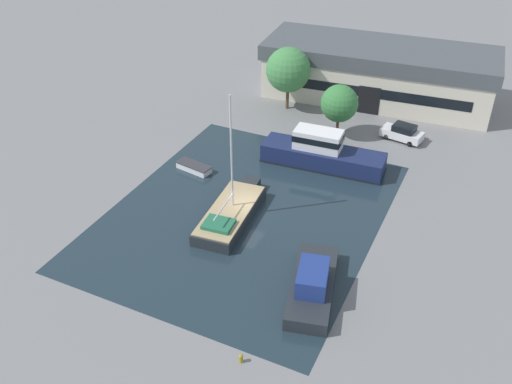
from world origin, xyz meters
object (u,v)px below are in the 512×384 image
at_px(quay_tree_by_water, 339,103).
at_px(small_dinghy, 194,167).
at_px(parked_car, 402,133).
at_px(quay_tree_near_building, 288,70).
at_px(cabin_boat, 313,284).
at_px(sailboat_moored, 231,213).
at_px(warehouse_building, 378,72).
at_px(motor_cruiser, 322,153).

height_order(quay_tree_by_water, small_dinghy, quay_tree_by_water).
xyz_separation_m(parked_car, small_dinghy, (-16.23, -14.31, -0.52)).
bearing_deg(quay_tree_near_building, quay_tree_by_water, -29.12).
height_order(parked_car, cabin_boat, cabin_boat).
height_order(parked_car, sailboat_moored, sailboat_moored).
relative_size(quay_tree_by_water, small_dinghy, 1.54).
bearing_deg(quay_tree_by_water, quay_tree_near_building, 150.88).
relative_size(warehouse_building, sailboat_moored, 2.46).
relative_size(quay_tree_near_building, parked_car, 1.60).
relative_size(parked_car, sailboat_moored, 0.40).
xyz_separation_m(sailboat_moored, cabin_boat, (9.19, -5.38, 0.28)).
distance_m(quay_tree_by_water, cabin_boat, 23.82).
relative_size(sailboat_moored, small_dinghy, 2.99).
bearing_deg(motor_cruiser, cabin_boat, -165.95).
bearing_deg(parked_car, sailboat_moored, 163.63).
distance_m(quay_tree_by_water, small_dinghy, 16.10).
bearing_deg(small_dinghy, sailboat_moored, -119.24).
xyz_separation_m(quay_tree_near_building, small_dinghy, (-2.67, -16.24, -4.26)).
bearing_deg(parked_car, small_dinghy, 140.93).
bearing_deg(quay_tree_near_building, small_dinghy, -99.32).
bearing_deg(quay_tree_by_water, warehouse_building, 85.05).
height_order(motor_cruiser, cabin_boat, motor_cruiser).
bearing_deg(sailboat_moored, warehouse_building, 76.17).
bearing_deg(cabin_boat, warehouse_building, 84.76).
bearing_deg(sailboat_moored, motor_cruiser, 66.13).
height_order(parked_car, small_dinghy, parked_car).
distance_m(parked_car, cabin_boat, 25.03).
relative_size(quay_tree_by_water, parked_car, 1.28).
relative_size(quay_tree_near_building, cabin_boat, 0.83).
distance_m(sailboat_moored, cabin_boat, 10.66).
xyz_separation_m(quay_tree_by_water, motor_cruiser, (0.51, -6.17, -2.42)).
xyz_separation_m(warehouse_building, sailboat_moored, (-4.24, -28.77, -2.55)).
distance_m(quay_tree_near_building, small_dinghy, 17.00).
bearing_deg(quay_tree_by_water, motor_cruiser, -85.25).
height_order(quay_tree_near_building, cabin_boat, quay_tree_near_building).
bearing_deg(motor_cruiser, quay_tree_near_building, 33.46).
bearing_deg(motor_cruiser, warehouse_building, -5.40).
distance_m(quay_tree_near_building, sailboat_moored, 22.31).
relative_size(parked_car, small_dinghy, 1.21).
relative_size(parked_car, motor_cruiser, 0.37).
distance_m(warehouse_building, parked_car, 10.80).
height_order(quay_tree_near_building, sailboat_moored, sailboat_moored).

